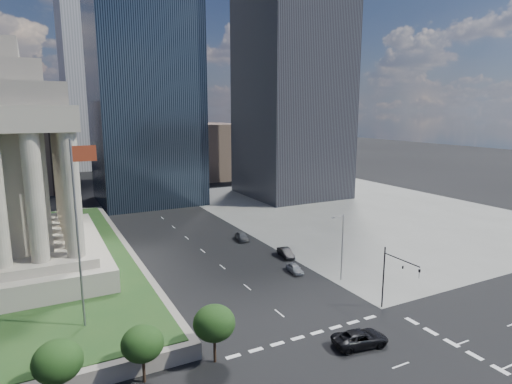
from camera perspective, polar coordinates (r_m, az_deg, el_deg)
ground at (r=127.25m, az=-15.46°, el=-0.80°), size 500.00×500.00×0.00m
sidewalk_ne at (r=111.55m, az=13.14°, el=-2.28°), size 68.00×90.00×0.03m
flagpole at (r=47.81m, az=-22.58°, el=-4.02°), size 2.52×0.24×20.00m
midrise_glass at (r=120.51m, az=-14.72°, el=12.96°), size 26.00×26.00×60.00m
highrise_ne at (r=129.10m, az=4.93°, el=22.05°), size 26.00×28.00×100.00m
building_filler_ne at (r=163.32m, az=-6.82°, el=5.54°), size 20.00×30.00×20.00m
building_filler_nw at (r=152.73m, az=-29.27°, el=5.40°), size 24.00×30.00×28.00m
traffic_signal_ne at (r=55.58m, az=18.00°, el=-10.19°), size 0.30×5.74×8.00m
street_lamp_north at (r=63.86m, az=11.31°, el=-6.74°), size 2.13×0.22×10.00m
pickup_truck at (r=49.30m, az=13.74°, el=-18.42°), size 3.74×6.45×1.69m
parked_sedan_near at (r=67.39m, az=5.19°, el=-10.11°), size 2.07×4.11×1.34m
parked_sedan_mid at (r=74.04m, az=3.98°, el=-8.08°), size 2.26×4.79×1.52m
parked_sedan_far at (r=83.06m, az=-1.88°, el=-5.93°), size 2.65×4.91×1.59m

